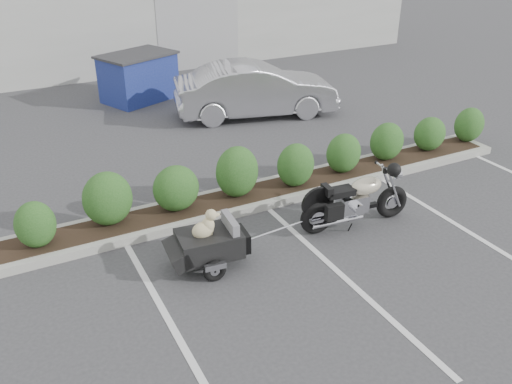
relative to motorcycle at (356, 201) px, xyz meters
name	(u,v)px	position (x,y,z in m)	size (l,w,h in m)	color
ground	(254,276)	(-2.28, -0.53, -0.49)	(90.00, 90.00, 0.00)	#38383A
planter_kerb	(248,198)	(-1.28, 1.67, -0.41)	(12.00, 1.00, 0.15)	#9E9E93
motorcycle	(356,201)	(0.00, 0.00, 0.00)	(2.13, 0.75, 1.23)	black
pet_trailer	(208,243)	(-2.78, 0.02, -0.06)	(1.71, 0.96, 1.01)	black
sedan	(256,90)	(1.15, 6.04, 0.22)	(1.51, 4.32, 1.42)	#BBBAC2
dumpster	(139,77)	(-1.25, 8.84, 0.20)	(2.45, 2.11, 1.36)	navy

